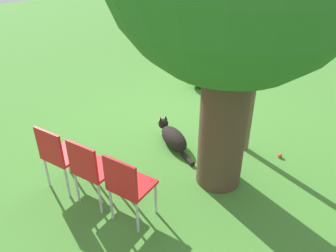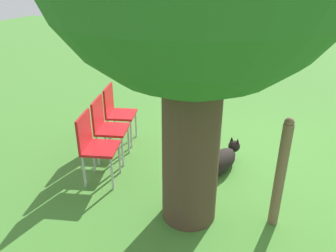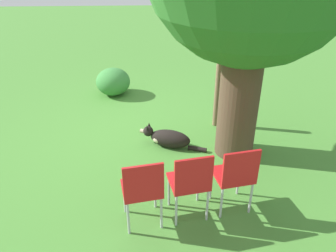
# 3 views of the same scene
# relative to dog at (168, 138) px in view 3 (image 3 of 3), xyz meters

# --- Properties ---
(ground_plane) EXTENTS (30.00, 30.00, 0.00)m
(ground_plane) POSITION_rel_dog_xyz_m (-0.33, -0.03, -0.15)
(ground_plane) COLOR #478433
(dog) EXTENTS (0.52, 1.08, 0.36)m
(dog) POSITION_rel_dog_xyz_m (0.00, 0.00, 0.00)
(dog) COLOR black
(dog) RESTS_ON ground_plane
(fence_post) EXTENTS (0.11, 0.11, 1.26)m
(fence_post) POSITION_rel_dog_xyz_m (-0.69, 0.92, 0.49)
(fence_post) COLOR brown
(fence_post) RESTS_ON ground_plane
(red_chair_0) EXTENTS (0.49, 0.51, 0.93)m
(red_chair_0) POSITION_rel_dog_xyz_m (1.75, -0.37, 0.40)
(red_chair_0) COLOR red
(red_chair_0) RESTS_ON ground_plane
(red_chair_1) EXTENTS (0.49, 0.51, 0.93)m
(red_chair_1) POSITION_rel_dog_xyz_m (1.65, 0.18, 0.40)
(red_chair_1) COLOR red
(red_chair_1) RESTS_ON ground_plane
(red_chair_2) EXTENTS (0.49, 0.51, 0.93)m
(red_chair_2) POSITION_rel_dog_xyz_m (1.55, 0.73, 0.40)
(red_chair_2) COLOR red
(red_chair_2) RESTS_ON ground_plane
(tennis_ball) EXTENTS (0.07, 0.07, 0.07)m
(tennis_ball) POSITION_rel_dog_xyz_m (-0.85, 1.45, -0.11)
(tennis_ball) COLOR #E54C33
(tennis_ball) RESTS_ON ground_plane
(low_shrub) EXTENTS (0.75, 0.75, 0.60)m
(low_shrub) POSITION_rel_dog_xyz_m (-2.25, -1.09, 0.15)
(low_shrub) COLOR #3D843D
(low_shrub) RESTS_ON ground_plane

